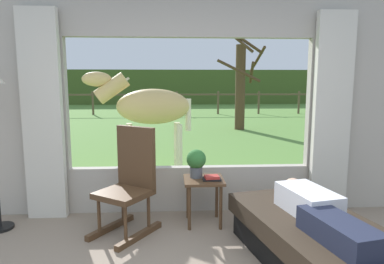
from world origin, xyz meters
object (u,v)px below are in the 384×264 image
Objects in this scene: recliner_sofa at (313,241)px; rocking_chair at (130,181)px; reclining_person at (317,210)px; side_table at (204,187)px; potted_plant at (196,161)px; horse at (148,107)px; pasture_tree at (241,83)px; book_stack at (212,178)px.

recliner_sofa is 1.87m from rocking_chair.
side_table is (-0.86, 1.00, -0.10)m from reclining_person.
potted_plant is at bearing 119.59° from reclining_person.
recliner_sofa is at bearing -158.73° from horse.
rocking_chair is at bearing -163.83° from potted_plant.
horse is at bearing 107.61° from potted_plant.
reclining_person is 4.47× the size of potted_plant.
horse is at bearing 109.06° from side_table.
pasture_tree is (2.69, 7.62, 1.00)m from rocking_chair.
potted_plant is 7.72m from pasture_tree.
side_table is 2.52× the size of book_stack.
potted_plant is 0.10× the size of pasture_tree.
side_table is 2.41m from horse.
rocking_chair reaches higher than reclining_person.
reclining_person reaches higher than book_stack.
horse reaches higher than rocking_chair.
horse is (-1.61, 3.17, 0.63)m from reclining_person.
reclining_person is 3.61m from horse.
horse is (-0.75, 2.17, 0.73)m from side_table.
side_table is 0.16m from book_stack.
recliner_sofa is 8.98× the size of book_stack.
recliner_sofa is 0.56× the size of pasture_tree.
pasture_tree reaches higher than side_table.
rocking_chair is 0.76m from potted_plant.
potted_plant reaches higher than reclining_person.
potted_plant is (0.72, 0.21, 0.16)m from rocking_chair.
recliner_sofa is at bearing 77.77° from reclining_person.
reclining_person is 1.32m from side_table.
rocking_chair is at bearing -174.44° from book_stack.
potted_plant is at bearing 50.53° from rocking_chair.
potted_plant is (-0.94, 1.01, 0.48)m from recliner_sofa.
side_table is at bearing 44.88° from rocking_chair.
recliner_sofa is 8.58m from pasture_tree.
rocking_chair is 8.14m from pasture_tree.
side_table is 0.16× the size of pasture_tree.
recliner_sofa is 1.30× the size of reclining_person.
side_table is at bearing 118.74° from reclining_person.
reclining_person is 1.43m from potted_plant.
rocking_chair is 0.62× the size of horse.
book_stack is (0.16, -0.12, -0.16)m from potted_plant.
rocking_chair is at bearing -169.48° from side_table.
horse is 5.93m from pasture_tree.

